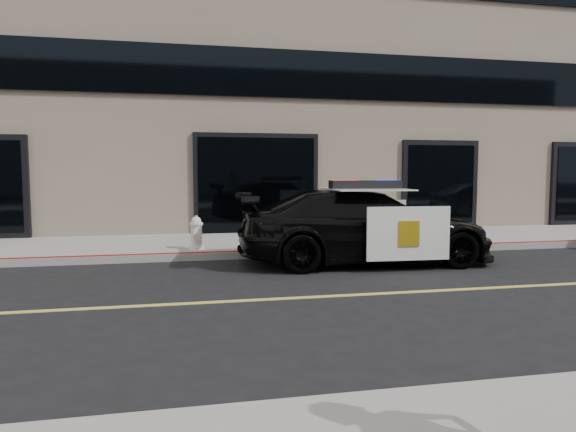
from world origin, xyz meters
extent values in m
plane|color=black|center=(0.00, 0.00, 0.00)|extent=(120.00, 120.00, 0.00)
cube|color=gray|center=(0.00, 5.25, 0.07)|extent=(60.00, 3.50, 0.15)
cube|color=#756856|center=(0.00, 10.50, 6.00)|extent=(60.00, 7.00, 12.00)
imported|color=black|center=(0.51, 2.52, 0.73)|extent=(2.55, 5.26, 1.47)
cube|color=white|center=(0.95, 1.45, 0.71)|extent=(1.57, 0.11, 0.98)
cube|color=white|center=(1.05, 3.55, 0.71)|extent=(1.57, 0.11, 0.98)
cube|color=white|center=(0.51, 2.52, 1.48)|extent=(1.55, 1.83, 0.02)
cube|color=gold|center=(0.95, 1.42, 0.71)|extent=(0.39, 0.03, 0.46)
cube|color=black|center=(0.51, 2.52, 1.57)|extent=(1.42, 0.44, 0.17)
cube|color=red|center=(0.09, 2.55, 1.58)|extent=(0.50, 0.34, 0.16)
cube|color=#0C19CC|center=(0.94, 2.50, 1.58)|extent=(0.50, 0.34, 0.16)
cylinder|color=white|center=(-2.74, 4.07, 0.19)|extent=(0.33, 0.33, 0.07)
cylinder|color=white|center=(-2.74, 4.07, 0.45)|extent=(0.24, 0.24, 0.46)
cylinder|color=white|center=(-2.74, 4.07, 0.70)|extent=(0.28, 0.28, 0.06)
sphere|color=white|center=(-2.74, 4.07, 0.76)|extent=(0.21, 0.21, 0.21)
cylinder|color=white|center=(-2.74, 4.07, 0.85)|extent=(0.06, 0.06, 0.06)
cylinder|color=white|center=(-2.74, 4.22, 0.52)|extent=(0.12, 0.11, 0.12)
cylinder|color=white|center=(-2.74, 3.91, 0.52)|extent=(0.12, 0.11, 0.12)
cylinder|color=white|center=(-2.74, 3.88, 0.45)|extent=(0.16, 0.13, 0.16)
camera|label=1|loc=(-3.06, -7.08, 1.82)|focal=32.00mm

